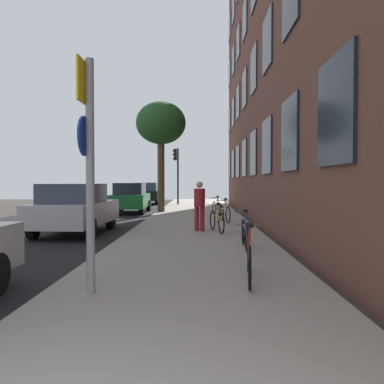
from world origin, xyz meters
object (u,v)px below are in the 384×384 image
Objects in this scene: sign_post at (88,156)px; bicycle_2 at (217,220)px; bicycle_3 at (225,213)px; bicycle_4 at (217,208)px; car_2 at (131,198)px; traffic_light at (177,166)px; bicycle_0 at (249,258)px; car_1 at (75,208)px; car_3 at (147,193)px; bicycle_1 at (245,233)px; tree_near at (161,125)px; pedestrian_0 at (200,203)px.

bicycle_2 is (2.11, 6.70, -1.58)m from sign_post.
bicycle_3 reaches higher than bicycle_2.
car_2 is (-4.54, 2.62, 0.36)m from bicycle_4.
bicycle_3 is (2.55, 9.71, -1.57)m from sign_post.
bicycle_0 is at bearing -83.42° from traffic_light.
bicycle_3 is at bearing -86.85° from bicycle_4.
car_3 is at bearing 89.68° from car_1.
sign_post is at bearing -81.99° from car_2.
car_1 is 8.34m from car_2.
car_1 is at bearing 147.22° from bicycle_1.
bicycle_4 is at bearing -74.48° from traffic_light.
tree_near is 1.41× the size of car_2.
bicycle_0 is 7.93m from car_1.
sign_post is at bearing -107.46° from bicycle_2.
pedestrian_0 reaches higher than bicycle_2.
pedestrian_0 reaches higher than car_1.
bicycle_1 is 6.08m from car_1.
pedestrian_0 is 0.40× the size of car_3.
bicycle_0 is at bearing -72.86° from car_2.
tree_near is 8.96m from car_1.
car_1 is (-2.47, 6.99, -1.22)m from sign_post.
bicycle_0 is 6.00m from bicycle_2.
pedestrian_0 is (-0.54, 0.20, 0.55)m from bicycle_2.
car_1 is (-2.43, -14.43, -1.95)m from traffic_light.
bicycle_3 is at bearing 28.40° from car_1.
bicycle_1 is 1.05× the size of pedestrian_0.
car_1 reaches higher than bicycle_4.
bicycle_2 is at bearing 100.01° from bicycle_1.
traffic_light is 2.34× the size of bicycle_2.
bicycle_4 is (-0.16, 3.00, -0.01)m from bicycle_3.
tree_near is at bearing 104.32° from pedestrian_0.
car_2 reaches higher than bicycle_0.
car_3 is (-2.38, 23.66, -1.22)m from sign_post.
sign_post is 2.02× the size of bicycle_3.
sign_post is 1.92× the size of bicycle_0.
sign_post is 0.83× the size of car_3.
sign_post is 7.52m from car_1.
bicycle_3 is at bearing -77.55° from traffic_light.
car_3 reaches higher than bicycle_3.
car_3 is at bearing 104.10° from bicycle_1.
car_3 is (0.09, 16.67, -0.00)m from car_1.
car_1 is at bearing 127.47° from bicycle_0.
tree_near is 15.01m from bicycle_0.
car_1 is (-2.01, -7.84, -3.84)m from tree_near.
sign_post reaches higher than bicycle_4.
traffic_light is 6.87m from tree_near.
car_3 is at bearing 101.64° from bicycle_0.
tree_near reaches higher than car_1.
bicycle_3 is 1.03× the size of pedestrian_0.
car_1 is (-4.85, -5.71, 0.37)m from bicycle_4.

